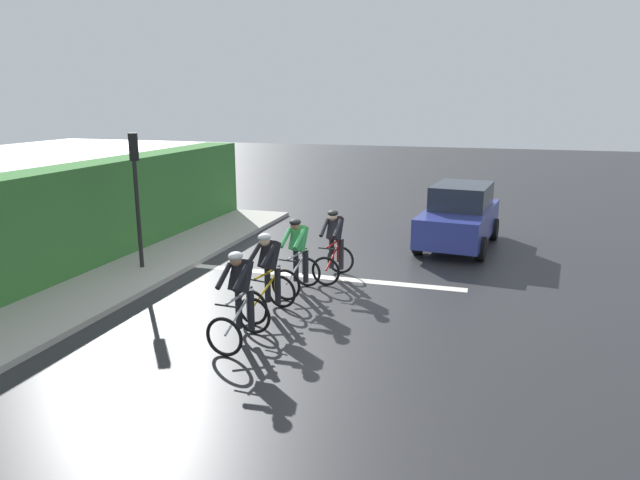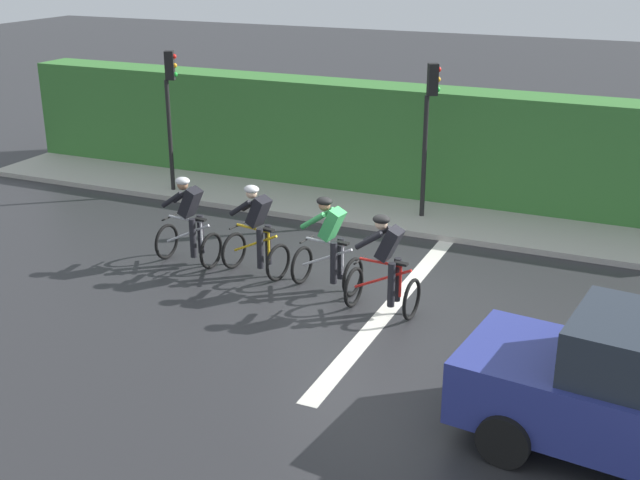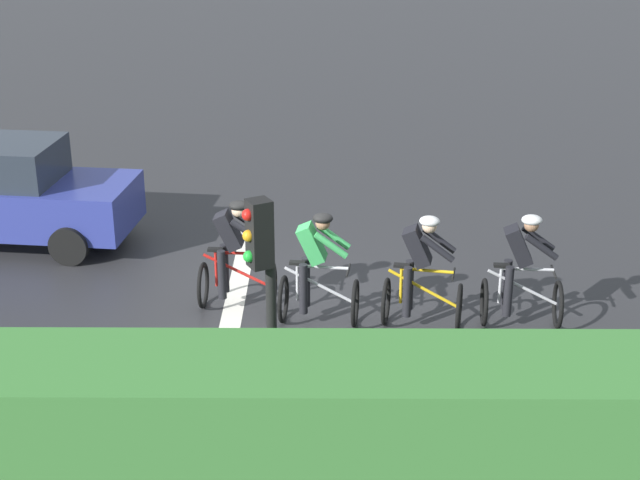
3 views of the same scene
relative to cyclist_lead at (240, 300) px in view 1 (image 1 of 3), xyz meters
The scene contains 11 objects.
ground_plane 3.54m from the cyclist_lead, 91.67° to the right, with size 80.00×80.00×0.00m, color #28282B.
sidewalk_kerb 4.74m from the cyclist_lead, 18.04° to the right, with size 2.80×18.72×0.12m, color #ADA89E.
stone_wall_low 5.57m from the cyclist_lead, 15.16° to the right, with size 0.44×18.72×0.56m, color gray.
hedge_wall 5.86m from the cyclist_lead, 14.39° to the right, with size 1.10×18.72×2.57m, color #387533.
road_marking_stop_line 4.12m from the cyclist_lead, 91.42° to the right, with size 7.00×0.30×0.01m, color silver.
cyclist_lead is the anchor object (origin of this frame).
cyclist_second 1.39m from the cyclist_lead, 88.16° to the right, with size 0.87×1.19×1.66m.
cyclist_mid 2.83m from the cyclist_lead, 91.10° to the right, with size 0.81×1.16×1.66m.
cyclist_fourth 4.05m from the cyclist_lead, 97.69° to the right, with size 0.76×1.13×1.66m.
car_navy 8.64m from the cyclist_lead, 111.15° to the right, with size 2.24×4.27×1.76m.
traffic_light_near_crossing 5.44m from the cyclist_lead, 38.26° to the right, with size 0.27×0.29×3.34m.
Camera 1 is at (-3.89, 11.88, 4.10)m, focal length 32.30 mm.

